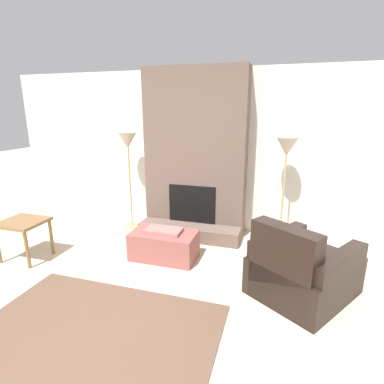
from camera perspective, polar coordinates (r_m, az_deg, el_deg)
The scene contains 8 objects.
wall_back at distance 5.03m, azimuth 1.45°, elevation 7.69°, with size 6.95×0.06×2.60m, color silver.
fireplace at distance 4.79m, azimuth 0.62°, elevation 6.33°, with size 1.61×0.75×2.60m.
ottoman at distance 4.16m, azimuth -5.33°, elevation -9.93°, with size 0.88×0.50×0.43m.
armchair at distance 3.54m, azimuth 19.96°, elevation -14.15°, with size 1.30×1.34×0.89m.
side_table at distance 4.62m, azimuth -29.47°, elevation -5.82°, with size 0.56×0.51×0.55m.
floor_lamp_left at distance 5.06m, azimuth -12.12°, elevation 8.27°, with size 0.30×0.30×1.62m.
floor_lamp_right at distance 4.44m, azimuth 17.53°, elevation 6.76°, with size 0.30×0.30×1.61m.
area_rug at distance 3.13m, azimuth -18.26°, elevation -24.33°, with size 2.24×1.51×0.01m, color brown.
Camera 1 is at (1.32, -1.44, 1.97)m, focal length 28.00 mm.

